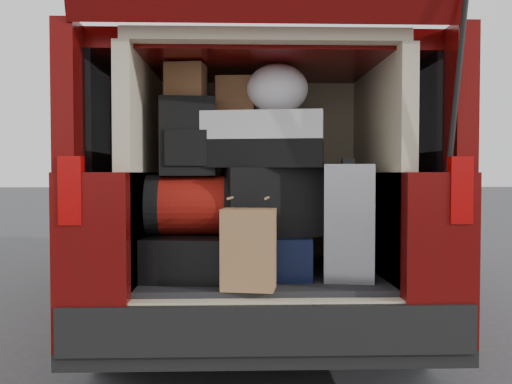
{
  "coord_description": "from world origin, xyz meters",
  "views": [
    {
      "loc": [
        -0.13,
        -2.72,
        1.1
      ],
      "look_at": [
        -0.04,
        0.2,
        0.99
      ],
      "focal_mm": 38.0,
      "sensor_mm": 36.0,
      "label": 1
    }
  ],
  "objects_px": {
    "navy_hardshell": "(268,255)",
    "backpack": "(187,137)",
    "silver_roller": "(348,221)",
    "black_hardshell": "(190,255)",
    "kraft_bag": "(249,249)",
    "red_duffel": "(193,205)",
    "twotone_duffel": "(262,141)",
    "black_soft_case": "(272,201)"
  },
  "relations": [
    {
      "from": "navy_hardshell",
      "to": "backpack",
      "type": "relative_size",
      "value": 1.22
    },
    {
      "from": "silver_roller",
      "to": "backpack",
      "type": "relative_size",
      "value": 1.46
    },
    {
      "from": "black_hardshell",
      "to": "kraft_bag",
      "type": "distance_m",
      "value": 0.47
    },
    {
      "from": "navy_hardshell",
      "to": "kraft_bag",
      "type": "relative_size",
      "value": 1.31
    },
    {
      "from": "black_hardshell",
      "to": "red_duffel",
      "type": "bearing_deg",
      "value": -15.86
    },
    {
      "from": "red_duffel",
      "to": "twotone_duffel",
      "type": "xyz_separation_m",
      "value": [
        0.37,
        0.01,
        0.34
      ]
    },
    {
      "from": "red_duffel",
      "to": "silver_roller",
      "type": "bearing_deg",
      "value": -4.71
    },
    {
      "from": "black_hardshell",
      "to": "black_soft_case",
      "type": "xyz_separation_m",
      "value": [
        0.43,
        -0.0,
        0.28
      ]
    },
    {
      "from": "navy_hardshell",
      "to": "black_soft_case",
      "type": "height_order",
      "value": "black_soft_case"
    },
    {
      "from": "navy_hardshell",
      "to": "black_soft_case",
      "type": "bearing_deg",
      "value": -48.85
    },
    {
      "from": "navy_hardshell",
      "to": "black_soft_case",
      "type": "xyz_separation_m",
      "value": [
        0.02,
        -0.02,
        0.29
      ]
    },
    {
      "from": "red_duffel",
      "to": "kraft_bag",
      "type": "bearing_deg",
      "value": -50.92
    },
    {
      "from": "navy_hardshell",
      "to": "kraft_bag",
      "type": "height_order",
      "value": "kraft_bag"
    },
    {
      "from": "black_hardshell",
      "to": "red_duffel",
      "type": "xyz_separation_m",
      "value": [
        0.02,
        -0.01,
        0.27
      ]
    },
    {
      "from": "black_hardshell",
      "to": "navy_hardshell",
      "type": "xyz_separation_m",
      "value": [
        0.42,
        0.02,
        -0.0
      ]
    },
    {
      "from": "kraft_bag",
      "to": "backpack",
      "type": "distance_m",
      "value": 0.71
    },
    {
      "from": "black_soft_case",
      "to": "backpack",
      "type": "distance_m",
      "value": 0.56
    },
    {
      "from": "black_hardshell",
      "to": "navy_hardshell",
      "type": "bearing_deg",
      "value": 8.95
    },
    {
      "from": "silver_roller",
      "to": "twotone_duffel",
      "type": "xyz_separation_m",
      "value": [
        -0.45,
        0.06,
        0.42
      ]
    },
    {
      "from": "silver_roller",
      "to": "kraft_bag",
      "type": "xyz_separation_m",
      "value": [
        -0.52,
        -0.29,
        -0.11
      ]
    },
    {
      "from": "black_hardshell",
      "to": "navy_hardshell",
      "type": "height_order",
      "value": "black_hardshell"
    },
    {
      "from": "black_hardshell",
      "to": "red_duffel",
      "type": "height_order",
      "value": "red_duffel"
    },
    {
      "from": "silver_roller",
      "to": "black_soft_case",
      "type": "height_order",
      "value": "silver_roller"
    },
    {
      "from": "red_duffel",
      "to": "twotone_duffel",
      "type": "relative_size",
      "value": 0.74
    },
    {
      "from": "navy_hardshell",
      "to": "black_hardshell",
      "type": "bearing_deg",
      "value": -178.98
    },
    {
      "from": "kraft_bag",
      "to": "black_soft_case",
      "type": "height_order",
      "value": "black_soft_case"
    },
    {
      "from": "navy_hardshell",
      "to": "twotone_duffel",
      "type": "bearing_deg",
      "value": -162.37
    },
    {
      "from": "black_hardshell",
      "to": "twotone_duffel",
      "type": "relative_size",
      "value": 0.86
    },
    {
      "from": "kraft_bag",
      "to": "black_soft_case",
      "type": "xyz_separation_m",
      "value": [
        0.13,
        0.35,
        0.21
      ]
    },
    {
      "from": "black_soft_case",
      "to": "backpack",
      "type": "height_order",
      "value": "backpack"
    },
    {
      "from": "red_duffel",
      "to": "black_hardshell",
      "type": "bearing_deg",
      "value": 156.54
    },
    {
      "from": "black_hardshell",
      "to": "kraft_bag",
      "type": "bearing_deg",
      "value": -42.39
    },
    {
      "from": "kraft_bag",
      "to": "red_duffel",
      "type": "height_order",
      "value": "red_duffel"
    },
    {
      "from": "black_hardshell",
      "to": "black_soft_case",
      "type": "height_order",
      "value": "black_soft_case"
    },
    {
      "from": "silver_roller",
      "to": "black_soft_case",
      "type": "xyz_separation_m",
      "value": [
        -0.39,
        0.06,
        0.1
      ]
    },
    {
      "from": "navy_hardshell",
      "to": "silver_roller",
      "type": "height_order",
      "value": "silver_roller"
    },
    {
      "from": "backpack",
      "to": "black_soft_case",
      "type": "bearing_deg",
      "value": -1.78
    },
    {
      "from": "silver_roller",
      "to": "black_hardshell",
      "type": "bearing_deg",
      "value": -175.37
    },
    {
      "from": "kraft_bag",
      "to": "twotone_duffel",
      "type": "height_order",
      "value": "twotone_duffel"
    },
    {
      "from": "black_hardshell",
      "to": "navy_hardshell",
      "type": "distance_m",
      "value": 0.42
    },
    {
      "from": "twotone_duffel",
      "to": "silver_roller",
      "type": "bearing_deg",
      "value": 1.24
    },
    {
      "from": "navy_hardshell",
      "to": "twotone_duffel",
      "type": "distance_m",
      "value": 0.61
    }
  ]
}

